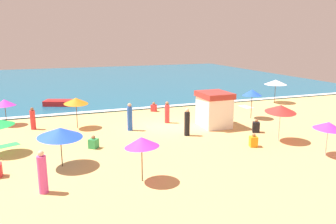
% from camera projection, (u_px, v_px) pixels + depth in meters
% --- Properties ---
extents(ground_plane, '(60.00, 60.00, 0.00)m').
position_uv_depth(ground_plane, '(164.00, 126.00, 24.67)').
color(ground_plane, '#E5B26B').
extents(ocean_water, '(60.00, 44.00, 0.10)m').
position_uv_depth(ocean_water, '(101.00, 80.00, 50.24)').
color(ocean_water, '#196084').
rests_on(ocean_water, ground_plane).
extents(wave_breaker_foam, '(57.00, 0.70, 0.01)m').
position_uv_depth(wave_breaker_foam, '(141.00, 108.00, 30.41)').
color(wave_breaker_foam, white).
rests_on(wave_breaker_foam, ocean_water).
extents(lifeguard_cabana, '(2.07, 2.53, 2.53)m').
position_uv_depth(lifeguard_cabana, '(214.00, 109.00, 24.33)').
color(lifeguard_cabana, white).
rests_on(lifeguard_cabana, ground_plane).
extents(beach_umbrella_0, '(2.40, 2.42, 2.41)m').
position_uv_depth(beach_umbrella_0, '(281.00, 109.00, 20.66)').
color(beach_umbrella_0, silver).
rests_on(beach_umbrella_0, ground_plane).
extents(beach_umbrella_2, '(2.21, 2.21, 1.97)m').
position_uv_depth(beach_umbrella_2, '(328.00, 126.00, 18.18)').
color(beach_umbrella_2, silver).
rests_on(beach_umbrella_2, ground_plane).
extents(beach_umbrella_3, '(2.22, 2.21, 1.97)m').
position_uv_depth(beach_umbrella_3, '(4.00, 103.00, 24.60)').
color(beach_umbrella_3, '#4C3823').
rests_on(beach_umbrella_3, ground_plane).
extents(beach_umbrella_4, '(2.22, 2.22, 2.14)m').
position_uv_depth(beach_umbrella_4, '(142.00, 142.00, 14.89)').
color(beach_umbrella_4, '#4C3823').
rests_on(beach_umbrella_4, ground_plane).
extents(beach_umbrella_5, '(3.07, 3.07, 2.27)m').
position_uv_depth(beach_umbrella_5, '(276.00, 82.00, 33.00)').
color(beach_umbrella_5, '#4C3823').
rests_on(beach_umbrella_5, ground_plane).
extents(beach_umbrella_6, '(2.01, 2.02, 2.36)m').
position_uv_depth(beach_umbrella_6, '(252.00, 93.00, 26.61)').
color(beach_umbrella_6, '#4C3823').
rests_on(beach_umbrella_6, ground_plane).
extents(beach_umbrella_8, '(2.05, 2.07, 2.27)m').
position_uv_depth(beach_umbrella_8, '(76.00, 101.00, 23.72)').
color(beach_umbrella_8, '#4C3823').
rests_on(beach_umbrella_8, ground_plane).
extents(beach_umbrella_9, '(3.10, 3.11, 2.10)m').
position_uv_depth(beach_umbrella_9, '(60.00, 132.00, 16.63)').
color(beach_umbrella_9, '#4C3823').
rests_on(beach_umbrella_9, ground_plane).
extents(beachgoer_0, '(0.61, 0.61, 0.84)m').
position_uv_depth(beachgoer_0, '(154.00, 107.00, 29.45)').
color(beachgoer_0, red).
rests_on(beachgoer_0, ground_plane).
extents(beachgoer_1, '(0.47, 0.47, 1.94)m').
position_uv_depth(beachgoer_1, '(130.00, 118.00, 23.34)').
color(beachgoer_1, blue).
rests_on(beachgoer_1, ground_plane).
extents(beachgoer_2, '(0.53, 0.53, 1.87)m').
position_uv_depth(beachgoer_2, '(42.00, 173.00, 13.95)').
color(beachgoer_2, '#D84CA5').
rests_on(beachgoer_2, ground_plane).
extents(beachgoer_3, '(0.44, 0.44, 1.58)m').
position_uv_depth(beachgoer_3, '(33.00, 119.00, 23.66)').
color(beachgoer_3, red).
rests_on(beachgoer_3, ground_plane).
extents(beachgoer_4, '(0.52, 0.52, 1.65)m').
position_uv_depth(beachgoer_4, '(167.00, 113.00, 25.43)').
color(beachgoer_4, red).
rests_on(beachgoer_4, ground_plane).
extents(beachgoer_5, '(0.52, 0.52, 1.85)m').
position_uv_depth(beachgoer_5, '(187.00, 123.00, 22.13)').
color(beachgoer_5, black).
rests_on(beachgoer_5, ground_plane).
extents(beachgoer_6, '(0.63, 0.63, 0.92)m').
position_uv_depth(beachgoer_6, '(256.00, 127.00, 22.99)').
color(beachgoer_6, black).
rests_on(beachgoer_6, ground_plane).
extents(beachgoer_8, '(0.54, 0.54, 0.83)m').
position_uv_depth(beachgoer_8, '(253.00, 141.00, 19.99)').
color(beachgoer_8, orange).
rests_on(beachgoer_8, ground_plane).
extents(beachgoer_10, '(0.68, 0.68, 0.78)m').
position_uv_depth(beachgoer_10, '(94.00, 143.00, 19.73)').
color(beachgoer_10, green).
rests_on(beachgoer_10, ground_plane).
extents(beach_towel_0, '(1.61, 1.28, 0.01)m').
position_uv_depth(beach_towel_0, '(7.00, 146.00, 20.23)').
color(beach_towel_0, green).
rests_on(beach_towel_0, ground_plane).
extents(beach_towel_1, '(0.89, 1.50, 0.01)m').
position_uv_depth(beach_towel_1, '(246.00, 107.00, 31.40)').
color(beach_towel_1, white).
rests_on(beach_towel_1, ground_plane).
extents(small_boat_0, '(3.19, 2.36, 0.48)m').
position_uv_depth(small_boat_0, '(60.00, 103.00, 31.55)').
color(small_boat_0, red).
rests_on(small_boat_0, ocean_water).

